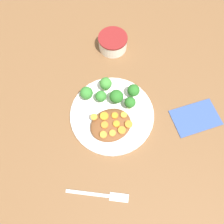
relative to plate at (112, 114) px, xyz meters
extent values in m
plane|color=brown|center=(0.00, 0.00, -0.01)|extent=(4.00, 4.00, 0.00)
cylinder|color=white|center=(0.00, 0.00, 0.00)|extent=(0.29, 0.29, 0.02)
torus|color=white|center=(0.00, 0.00, 0.01)|extent=(0.28, 0.28, 0.01)
cylinder|color=white|center=(0.12, 0.27, 0.02)|extent=(0.11, 0.11, 0.06)
cylinder|color=maroon|center=(0.12, 0.27, 0.04)|extent=(0.11, 0.11, 0.01)
cylinder|color=white|center=(0.12, 0.27, 0.04)|extent=(0.09, 0.09, 0.01)
ellipsoid|color=brown|center=(-0.02, -0.04, 0.02)|extent=(0.14, 0.11, 0.03)
cylinder|color=#759E51|center=(0.10, 0.04, 0.02)|extent=(0.02, 0.02, 0.02)
sphere|color=#286B23|center=(0.10, 0.04, 0.04)|extent=(0.04, 0.04, 0.04)
cylinder|color=#759E51|center=(0.02, 0.10, 0.02)|extent=(0.02, 0.02, 0.02)
sphere|color=#3D8433|center=(0.02, 0.10, 0.04)|extent=(0.04, 0.04, 0.04)
cylinder|color=#759E51|center=(0.03, 0.04, 0.02)|extent=(0.02, 0.02, 0.02)
sphere|color=#286B23|center=(0.03, 0.04, 0.04)|extent=(0.05, 0.05, 0.05)
cylinder|color=#7FA85B|center=(-0.01, 0.06, 0.02)|extent=(0.02, 0.02, 0.02)
sphere|color=#337A2D|center=(-0.01, 0.06, 0.04)|extent=(0.04, 0.04, 0.04)
cylinder|color=#759E51|center=(-0.05, 0.09, 0.02)|extent=(0.01, 0.01, 0.02)
sphere|color=#337A2D|center=(-0.05, 0.09, 0.04)|extent=(0.04, 0.04, 0.04)
cylinder|color=#7FA85B|center=(0.07, 0.00, 0.02)|extent=(0.02, 0.02, 0.02)
sphere|color=#286B23|center=(0.07, 0.00, 0.04)|extent=(0.04, 0.04, 0.04)
cylinder|color=orange|center=(0.03, -0.07, 0.04)|extent=(0.03, 0.03, 0.00)
cylinder|color=orange|center=(-0.03, -0.01, 0.04)|extent=(0.03, 0.03, 0.01)
cylinder|color=orange|center=(0.00, -0.02, 0.04)|extent=(0.02, 0.02, 0.01)
cylinder|color=orange|center=(-0.04, -0.04, 0.04)|extent=(0.02, 0.02, 0.01)
cylinder|color=orange|center=(-0.06, -0.07, 0.04)|extent=(0.02, 0.02, 0.01)
cylinder|color=orange|center=(0.00, -0.08, 0.04)|extent=(0.03, 0.03, 0.00)
cylinder|color=orange|center=(-0.01, -0.05, 0.04)|extent=(0.02, 0.02, 0.01)
cylinder|color=orange|center=(-0.03, -0.07, 0.04)|extent=(0.02, 0.02, 0.00)
cylinder|color=orange|center=(0.03, -0.03, 0.04)|extent=(0.02, 0.02, 0.00)
cylinder|color=orange|center=(-0.06, 0.00, 0.04)|extent=(0.02, 0.02, 0.01)
cube|color=silver|center=(-0.17, -0.20, -0.01)|extent=(0.12, 0.08, 0.01)
cube|color=silver|center=(-0.09, -0.25, -0.01)|extent=(0.06, 0.05, 0.01)
cube|color=#334C8C|center=(0.26, -0.12, -0.01)|extent=(0.17, 0.12, 0.01)
camera|label=1|loc=(-0.11, -0.26, 0.69)|focal=35.00mm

